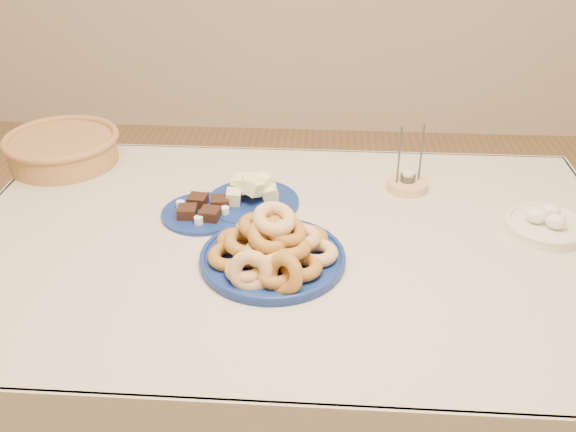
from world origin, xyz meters
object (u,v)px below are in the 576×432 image
(donut_platter, at_px, (272,249))
(dining_table, at_px, (289,274))
(candle_holder, at_px, (407,183))
(brownie_plate, at_px, (203,211))
(egg_bowl, at_px, (546,224))
(wicker_basket, at_px, (63,148))
(melon_plate, at_px, (252,194))

(donut_platter, bearing_deg, dining_table, 72.85)
(dining_table, relative_size, candle_holder, 8.58)
(donut_platter, relative_size, brownie_plate, 1.82)
(brownie_plate, bearing_deg, egg_bowl, -1.61)
(dining_table, xyz_separation_m, wicker_basket, (-0.74, 0.41, 0.16))
(candle_holder, bearing_deg, dining_table, -137.67)
(egg_bowl, bearing_deg, brownie_plate, 178.39)
(dining_table, xyz_separation_m, brownie_plate, (-0.24, 0.11, 0.12))
(donut_platter, xyz_separation_m, candle_holder, (0.36, 0.40, -0.02))
(donut_platter, bearing_deg, wicker_basket, 143.80)
(donut_platter, relative_size, wicker_basket, 0.93)
(brownie_plate, bearing_deg, donut_platter, -46.12)
(melon_plate, relative_size, egg_bowl, 1.19)
(wicker_basket, bearing_deg, candle_holder, -5.96)
(donut_platter, xyz_separation_m, wicker_basket, (-0.70, 0.51, 0.01))
(wicker_basket, bearing_deg, brownie_plate, -31.06)
(egg_bowl, bearing_deg, donut_platter, -164.60)
(donut_platter, height_order, candle_holder, candle_holder)
(dining_table, distance_m, donut_platter, 0.19)
(donut_platter, relative_size, melon_plate, 1.33)
(donut_platter, height_order, egg_bowl, donut_platter)
(dining_table, xyz_separation_m, egg_bowl, (0.66, 0.08, 0.13))
(wicker_basket, bearing_deg, dining_table, -28.90)
(melon_plate, relative_size, wicker_basket, 0.70)
(melon_plate, relative_size, brownie_plate, 1.36)
(melon_plate, height_order, wicker_basket, wicker_basket)
(brownie_plate, bearing_deg, dining_table, -24.19)
(dining_table, distance_m, brownie_plate, 0.29)
(melon_plate, bearing_deg, candle_holder, 13.89)
(dining_table, height_order, donut_platter, donut_platter)
(donut_platter, bearing_deg, egg_bowl, 15.40)
(donut_platter, height_order, brownie_plate, donut_platter)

